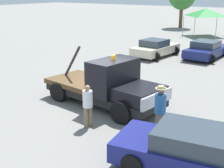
{
  "coord_description": "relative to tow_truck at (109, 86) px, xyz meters",
  "views": [
    {
      "loc": [
        7.83,
        -10.73,
        5.03
      ],
      "look_at": [
        0.5,
        0.0,
        1.05
      ],
      "focal_mm": 50.0,
      "sensor_mm": 36.0,
      "label": 1
    }
  ],
  "objects": [
    {
      "name": "person_near_truck",
      "position": [
        3.17,
        -1.41,
        0.18
      ],
      "size": [
        0.42,
        0.42,
        1.87
      ],
      "rotation": [
        0.0,
        0.0,
        3.03
      ],
      "color": "#847051",
      "rests_on": "ground"
    },
    {
      "name": "parked_car_navy",
      "position": [
        0.29,
        12.38,
        -0.28
      ],
      "size": [
        2.65,
        4.64,
        1.34
      ],
      "rotation": [
        0.0,
        0.0,
        1.53
      ],
      "color": "navy",
      "rests_on": "ground"
    },
    {
      "name": "canopy_tent_green",
      "position": [
        -3.68,
        23.86,
        1.64
      ],
      "size": [
        3.65,
        3.65,
        2.99
      ],
      "color": "#9E9EA3",
      "rests_on": "ground"
    },
    {
      "name": "ground_plane",
      "position": [
        -0.35,
        0.05,
        -0.93
      ],
      "size": [
        160.0,
        160.0,
        0.0
      ],
      "primitive_type": "plane",
      "color": "gray"
    },
    {
      "name": "foreground_car",
      "position": [
        5.12,
        -2.92,
        -0.28
      ],
      "size": [
        5.14,
        2.66,
        1.34
      ],
      "rotation": [
        0.0,
        0.0,
        0.15
      ],
      "color": "navy",
      "rests_on": "ground"
    },
    {
      "name": "person_at_hood",
      "position": [
        0.58,
        -2.2,
        0.02
      ],
      "size": [
        0.37,
        0.37,
        1.65
      ],
      "rotation": [
        0.0,
        0.0,
        2.9
      ],
      "color": "#847051",
      "rests_on": "ground"
    },
    {
      "name": "parked_car_cream",
      "position": [
        -3.16,
        10.82,
        -0.28
      ],
      "size": [
        2.75,
        4.46,
        1.34
      ],
      "rotation": [
        0.0,
        0.0,
        1.48
      ],
      "color": "beige",
      "rests_on": "ground"
    },
    {
      "name": "tow_truck",
      "position": [
        0.0,
        0.0,
        0.0
      ],
      "size": [
        6.0,
        2.88,
        2.51
      ],
      "rotation": [
        0.0,
        0.0,
        -0.13
      ],
      "color": "black",
      "rests_on": "ground"
    }
  ]
}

